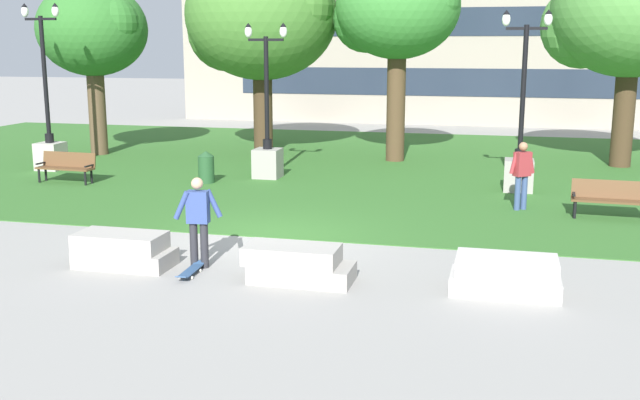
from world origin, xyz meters
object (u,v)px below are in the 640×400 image
lamp_post_left (49,137)px  trash_bin (206,167)px  concrete_block_left (297,264)px  concrete_block_right (506,276)px  concrete_block_center (123,250)px  park_bench_near_right (67,165)px  park_bench_near_left (611,197)px  person_bystander_near_lawn (522,172)px  lamp_post_right (267,147)px  person_skateboarder (198,217)px  lamp_post_center (520,156)px  skateboard (191,271)px

lamp_post_left → trash_bin: 6.03m
concrete_block_left → concrete_block_right: 3.57m
concrete_block_center → park_bench_near_right: 9.46m
concrete_block_center → park_bench_near_left: 11.32m
concrete_block_left → park_bench_near_left: 8.75m
park_bench_near_right → concrete_block_left: bearing=-39.0°
park_bench_near_right → person_bystander_near_lawn: person_bystander_near_lawn is taller
park_bench_near_left → person_bystander_near_lawn: size_ratio=1.07×
concrete_block_left → lamp_post_right: 10.45m
person_skateboarder → lamp_post_center: bearing=56.9°
park_bench_near_left → lamp_post_left: lamp_post_left is taller
concrete_block_center → lamp_post_right: lamp_post_right is taller
trash_bin → person_bystander_near_lawn: size_ratio=0.56×
concrete_block_center → lamp_post_right: size_ratio=0.38×
concrete_block_left → skateboard: concrete_block_left is taller
lamp_post_center → trash_bin: 9.13m
concrete_block_center → skateboard: size_ratio=1.76×
concrete_block_right → concrete_block_left: bearing=-176.8°
concrete_block_center → concrete_block_right: size_ratio=1.01×
park_bench_near_left → park_bench_near_right: 15.29m
concrete_block_left → lamp_post_right: size_ratio=0.41×
trash_bin → lamp_post_left: bearing=170.4°
lamp_post_center → lamp_post_left: 14.99m
concrete_block_center → concrete_block_right: same height
lamp_post_center → concrete_block_center: bearing=-128.2°
person_skateboarder → park_bench_near_right: (-7.28, 7.16, -0.43)m
person_skateboarder → lamp_post_right: lamp_post_right is taller
concrete_block_center → lamp_post_right: bearing=91.5°
skateboard → park_bench_near_left: size_ratio=0.56×
person_bystander_near_lawn → concrete_block_center: bearing=-137.2°
park_bench_near_right → lamp_post_left: 2.74m
concrete_block_center → lamp_post_center: 11.84m
park_bench_near_right → lamp_post_right: lamp_post_right is taller
person_skateboarder → trash_bin: (-3.19, 8.11, -0.46)m
park_bench_near_right → skateboard: bearing=-46.3°
park_bench_near_left → concrete_block_right: bearing=-111.2°
concrete_block_left → person_bystander_near_lawn: (3.90, 6.87, 0.68)m
concrete_block_center → concrete_block_right: (6.99, 0.11, 0.00)m
lamp_post_left → concrete_block_right: bearing=-32.3°
lamp_post_center → lamp_post_left: bearing=179.6°
lamp_post_left → person_bystander_near_lawn: 15.24m
lamp_post_left → trash_bin: size_ratio=5.59×
concrete_block_right → park_bench_near_left: bearing=68.8°
skateboard → trash_bin: trash_bin is taller
lamp_post_center → person_skateboarder: bearing=-123.1°
lamp_post_left → trash_bin: lamp_post_left is taller
concrete_block_center → skateboard: concrete_block_center is taller
park_bench_near_left → lamp_post_left: bearing=169.8°
lamp_post_right → park_bench_near_right: bearing=-158.2°
concrete_block_left → lamp_post_right: bearing=110.6°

